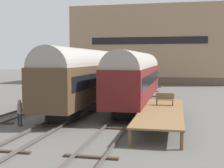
{
  "coord_description": "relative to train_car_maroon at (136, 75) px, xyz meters",
  "views": [
    {
      "loc": [
        8.13,
        -22.47,
        4.55
      ],
      "look_at": [
        2.15,
        5.92,
        2.2
      ],
      "focal_mm": 50.0,
      "sensor_mm": 36.0,
      "label": 1
    }
  ],
  "objects": [
    {
      "name": "track_middle",
      "position": [
        -4.31,
        -7.03,
        -2.82
      ],
      "size": [
        2.6,
        60.0,
        0.26
      ],
      "color": "#4C4742",
      "rests_on": "ground"
    },
    {
      "name": "person_worker",
      "position": [
        -6.57,
        -10.42,
        -1.86
      ],
      "size": [
        0.32,
        0.32,
        1.83
      ],
      "color": "#282833",
      "rests_on": "ground"
    },
    {
      "name": "track_left",
      "position": [
        -8.62,
        -7.03,
        -2.82
      ],
      "size": [
        2.6,
        60.0,
        0.26
      ],
      "color": "#4C4742",
      "rests_on": "ground"
    },
    {
      "name": "track_right",
      "position": [
        0.0,
        -7.03,
        -2.82
      ],
      "size": [
        2.6,
        60.0,
        0.26
      ],
      "color": "#4C4742",
      "rests_on": "ground"
    },
    {
      "name": "bench",
      "position": [
        2.91,
        -5.64,
        -1.45
      ],
      "size": [
        1.4,
        0.4,
        0.91
      ],
      "color": "brown",
      "rests_on": "station_platform"
    },
    {
      "name": "train_car_maroon",
      "position": [
        0.0,
        0.0,
        0.0
      ],
      "size": [
        3.03,
        18.73,
        5.21
      ],
      "color": "black",
      "rests_on": "ground"
    },
    {
      "name": "ground_plane",
      "position": [
        -4.31,
        -7.03,
        -2.97
      ],
      "size": [
        200.0,
        200.0,
        0.0
      ],
      "primitive_type": "plane",
      "color": "#56544F"
    },
    {
      "name": "station_platform",
      "position": [
        2.78,
        -8.02,
        -2.02
      ],
      "size": [
        2.93,
        11.96,
        1.03
      ],
      "color": "brown",
      "rests_on": "ground"
    },
    {
      "name": "warehouse_building",
      "position": [
        -1.28,
        29.95,
        4.04
      ],
      "size": [
        28.48,
        10.39,
        14.01
      ],
      "color": "brown",
      "rests_on": "ground"
    },
    {
      "name": "train_car_brown",
      "position": [
        -4.31,
        -2.22,
        0.12
      ],
      "size": [
        3.1,
        18.4,
        5.43
      ],
      "color": "black",
      "rests_on": "ground"
    }
  ]
}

